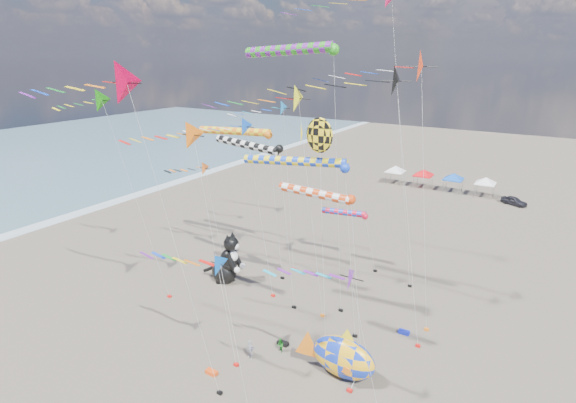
% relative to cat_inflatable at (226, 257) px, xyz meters
% --- Properties ---
extents(delta_kite_0, '(13.74, 2.46, 21.58)m').
position_rel_cat_inflatable_xyz_m(delta_kite_0, '(15.27, -0.45, 17.30)').
color(delta_kite_0, black).
rests_on(delta_kite_0, ground).
extents(delta_kite_1, '(10.08, 1.83, 17.01)m').
position_rel_cat_inflatable_xyz_m(delta_kite_1, '(1.62, 0.04, 12.96)').
color(delta_kite_1, blue).
rests_on(delta_kite_1, ground).
extents(delta_kite_2, '(8.04, 1.67, 10.78)m').
position_rel_cat_inflatable_xyz_m(delta_kite_2, '(16.61, -9.36, 6.82)').
color(delta_kite_2, purple).
rests_on(delta_kite_2, ground).
extents(delta_kite_3, '(11.08, 2.62, 22.63)m').
position_rel_cat_inflatable_xyz_m(delta_kite_3, '(16.51, 2.16, 18.34)').
color(delta_kite_3, red).
rests_on(delta_kite_3, ground).
extents(delta_kite_4, '(12.51, 2.51, 19.96)m').
position_rel_cat_inflatable_xyz_m(delta_kite_4, '(7.74, -0.54, 15.68)').
color(delta_kite_4, '#FEFF1C').
rests_on(delta_kite_4, ground).
extents(delta_kite_5, '(15.27, 2.83, 21.99)m').
position_rel_cat_inflatable_xyz_m(delta_kite_5, '(4.47, -12.74, 17.59)').
color(delta_kite_5, '#C2002E').
rests_on(delta_kite_5, ground).
extents(delta_kite_7, '(11.49, 2.22, 19.47)m').
position_rel_cat_inflatable_xyz_m(delta_kite_7, '(-7.90, -5.28, 15.34)').
color(delta_kite_7, '#167F0D').
rests_on(delta_kite_7, ground).
extents(delta_kite_8, '(9.20, 1.68, 17.84)m').
position_rel_cat_inflatable_xyz_m(delta_kite_8, '(0.67, 5.93, 13.83)').
color(delta_kite_8, '#1972B8').
rests_on(delta_kite_8, ground).
extents(delta_kite_9, '(8.06, 1.57, 11.81)m').
position_rel_cat_inflatable_xyz_m(delta_kite_9, '(-5.05, 1.71, 7.86)').
color(delta_kite_9, orange).
rests_on(delta_kite_9, ground).
extents(delta_kite_10, '(10.09, 2.21, 17.92)m').
position_rel_cat_inflatable_xyz_m(delta_kite_10, '(5.21, -9.83, 13.78)').
color(delta_kite_10, orange).
rests_on(delta_kite_10, ground).
extents(delta_kite_11, '(9.46, 1.63, 10.61)m').
position_rel_cat_inflatable_xyz_m(delta_kite_11, '(8.37, -12.94, 6.62)').
color(delta_kite_11, blue).
rests_on(delta_kite_11, ground).
extents(windsock_0, '(9.93, 0.80, 15.22)m').
position_rel_cat_inflatable_xyz_m(windsock_0, '(-0.72, 3.53, 12.03)').
color(windsock_0, orange).
rests_on(windsock_0, ground).
extents(windsock_1, '(7.22, 0.67, 13.26)m').
position_rel_cat_inflatable_xyz_m(windsock_1, '(13.10, -5.31, 10.08)').
color(windsock_1, red).
rests_on(windsock_1, ground).
extents(windsock_2, '(8.39, 0.72, 14.98)m').
position_rel_cat_inflatable_xyz_m(windsock_2, '(3.94, -0.68, 11.80)').
color(windsock_2, black).
rests_on(windsock_2, ground).
extents(windsock_3, '(10.55, 0.76, 14.45)m').
position_rel_cat_inflatable_xyz_m(windsock_3, '(9.42, -1.87, 11.28)').
color(windsock_3, blue).
rests_on(windsock_3, ground).
extents(windsock_4, '(9.86, 0.90, 22.88)m').
position_rel_cat_inflatable_xyz_m(windsock_4, '(7.16, 1.06, 19.62)').
color(windsock_4, '#269B1C').
rests_on(windsock_4, ground).
extents(windsock_5, '(6.54, 0.69, 6.35)m').
position_rel_cat_inflatable_xyz_m(windsock_5, '(8.51, 10.08, 3.22)').
color(windsock_5, red).
rests_on(windsock_5, ground).
extents(angelfish_kite, '(3.74, 3.02, 17.72)m').
position_rel_cat_inflatable_xyz_m(angelfish_kite, '(11.31, -2.36, 13.53)').
color(angelfish_kite, yellow).
rests_on(angelfish_kite, ground).
extents(cat_inflatable, '(4.21, 2.37, 5.46)m').
position_rel_cat_inflatable_xyz_m(cat_inflatable, '(0.00, 0.00, 0.00)').
color(cat_inflatable, black).
rests_on(cat_inflatable, ground).
extents(fish_inflatable, '(6.33, 2.42, 4.16)m').
position_rel_cat_inflatable_xyz_m(fish_inflatable, '(16.11, -6.89, -0.98)').
color(fish_inflatable, '#1434C3').
rests_on(fish_inflatable, ground).
extents(person_adult, '(0.56, 0.37, 1.54)m').
position_rel_cat_inflatable_xyz_m(person_adult, '(9.22, -8.61, -1.96)').
color(person_adult, gray).
rests_on(person_adult, ground).
extents(child_green, '(0.72, 0.68, 1.18)m').
position_rel_cat_inflatable_xyz_m(child_green, '(10.79, -6.73, -2.14)').
color(child_green, '#17711C').
rests_on(child_green, ground).
extents(child_blue, '(0.50, 0.60, 0.96)m').
position_rel_cat_inflatable_xyz_m(child_blue, '(9.05, -8.25, -2.25)').
color(child_blue, '#2A31A8').
rests_on(child_blue, ground).
extents(kite_bag_0, '(0.90, 0.44, 0.30)m').
position_rel_cat_inflatable_xyz_m(kite_bag_0, '(18.23, 0.69, -2.58)').
color(kite_bag_0, '#1320C4').
rests_on(kite_bag_0, ground).
extents(kite_bag_2, '(0.90, 0.44, 0.30)m').
position_rel_cat_inflatable_xyz_m(kite_bag_2, '(10.46, -5.86, -2.58)').
color(kite_bag_2, black).
rests_on(kite_bag_2, ground).
extents(kite_bag_3, '(0.90, 0.44, 0.30)m').
position_rel_cat_inflatable_xyz_m(kite_bag_3, '(7.90, -11.49, -2.58)').
color(kite_bag_3, '#F04911').
rests_on(kite_bag_3, ground).
extents(tent_row, '(19.20, 4.20, 3.80)m').
position_rel_cat_inflatable_xyz_m(tent_row, '(9.90, 44.61, 0.42)').
color(tent_row, white).
rests_on(tent_row, ground).
extents(parked_car, '(4.13, 2.94, 1.30)m').
position_rel_cat_inflatable_xyz_m(parked_car, '(22.05, 42.61, -2.08)').
color(parked_car, '#26262D').
rests_on(parked_car, ground).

